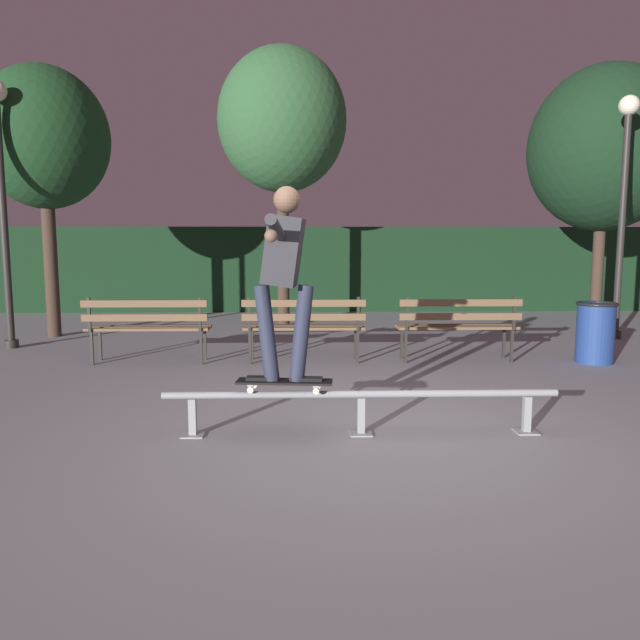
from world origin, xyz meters
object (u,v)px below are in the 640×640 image
object	(u,v)px
grind_rail	(361,401)
tree_far_right	(604,149)
park_bench_right_center	(458,322)
tree_behind_benches	(282,122)
trash_can	(595,332)
lamp_post_left	(1,180)
skateboarder	(284,267)
park_bench_leftmost	(147,323)
lamp_post_right	(624,186)
park_bench_left_center	(304,322)
tree_far_left	(44,139)
skateboard	(284,382)

from	to	relation	value
grind_rail	tree_far_right	size ratio (longest dim) A/B	0.66
park_bench_right_center	tree_behind_benches	world-z (taller)	tree_behind_benches
tree_behind_benches	tree_far_right	xyz separation A→B (m)	(6.16, 0.35, -0.41)
grind_rail	trash_can	distance (m)	4.47
grind_rail	tree_behind_benches	distance (m)	7.47
park_bench_right_center	lamp_post_left	world-z (taller)	lamp_post_left
skateboarder	trash_can	bearing A→B (deg)	36.15
park_bench_right_center	lamp_post_left	size ratio (longest dim) A/B	0.41
park_bench_leftmost	lamp_post_right	size ratio (longest dim) A/B	0.41
tree_far_right	grind_rail	bearing A→B (deg)	-127.66
park_bench_left_center	tree_behind_benches	distance (m)	4.78
grind_rail	trash_can	size ratio (longest dim) A/B	4.06
park_bench_leftmost	tree_behind_benches	distance (m)	5.05
trash_can	lamp_post_left	bearing A→B (deg)	170.51
skateboarder	tree_far_left	size ratio (longest dim) A/B	0.35
tree_far_right	park_bench_right_center	bearing A→B (deg)	-134.14
tree_behind_benches	lamp_post_left	xyz separation A→B (m)	(-4.03, -2.25, -1.28)
tree_far_left	lamp_post_right	distance (m)	9.45
grind_rail	park_bench_right_center	distance (m)	3.44
park_bench_left_center	park_bench_right_center	bearing A→B (deg)	0.00
grind_rail	skateboarder	xyz separation A→B (m)	(-0.63, -0.00, 1.10)
skateboarder	park_bench_right_center	world-z (taller)	skateboarder
park_bench_left_center	lamp_post_right	size ratio (longest dim) A/B	0.41
skateboarder	park_bench_leftmost	bearing A→B (deg)	121.64
park_bench_right_center	tree_far_right	xyz separation A→B (m)	(3.74, 3.86, 2.82)
tree_behind_benches	lamp_post_right	size ratio (longest dim) A/B	1.30
park_bench_left_center	lamp_post_left	xyz separation A→B (m)	(-4.41, 1.26, 1.94)
tree_behind_benches	tree_far_right	distance (m)	6.18
park_bench_right_center	tree_far_left	world-z (taller)	tree_far_left
lamp_post_right	trash_can	size ratio (longest dim) A/B	4.88
skateboarder	tree_behind_benches	world-z (taller)	tree_behind_benches
park_bench_leftmost	tree_far_right	bearing A→B (deg)	26.24
tree_far_left	park_bench_leftmost	bearing A→B (deg)	-47.79
grind_rail	trash_can	bearing A→B (deg)	40.89
park_bench_left_center	park_bench_right_center	size ratio (longest dim) A/B	1.00
tree_behind_benches	park_bench_leftmost	bearing A→B (deg)	-115.47
park_bench_leftmost	park_bench_left_center	world-z (taller)	same
tree_far_left	lamp_post_left	bearing A→B (deg)	-99.07
skateboard	lamp_post_right	size ratio (longest dim) A/B	0.20
tree_far_right	park_bench_leftmost	bearing A→B (deg)	-153.76
tree_behind_benches	park_bench_right_center	bearing A→B (deg)	-55.48
park_bench_right_center	tree_far_right	bearing A→B (deg)	45.86
tree_behind_benches	tree_far_left	bearing A→B (deg)	-164.04
tree_far_left	tree_far_right	distance (m)	10.11
park_bench_leftmost	tree_far_left	bearing A→B (deg)	132.21
grind_rail	park_bench_leftmost	distance (m)	3.95
park_bench_leftmost	trash_can	size ratio (longest dim) A/B	2.00
park_bench_right_center	skateboarder	bearing A→B (deg)	-125.97
grind_rail	skateboard	distance (m)	0.65
tree_far_left	trash_can	world-z (taller)	tree_far_left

